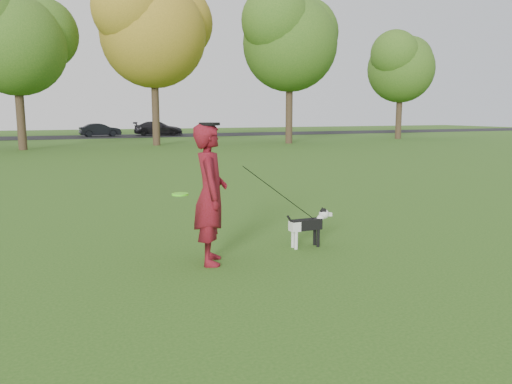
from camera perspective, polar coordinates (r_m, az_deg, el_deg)
name	(u,v)px	position (r m, az deg, el deg)	size (l,w,h in m)	color
ground	(252,262)	(7.39, -0.44, -8.04)	(120.00, 120.00, 0.00)	#285116
road	(80,137)	(46.66, -19.47, 5.95)	(120.00, 7.00, 0.02)	black
man	(210,194)	(7.17, -5.23, -0.27)	(0.74, 0.49, 2.03)	#610D0F
dog	(309,223)	(8.16, 6.11, -3.59)	(0.84, 0.17, 0.64)	black
car_mid	(100,130)	(46.77, -17.38, 6.78)	(1.22, 3.51, 1.16)	black
car_right	(158,128)	(47.53, -11.10, 7.14)	(1.82, 4.47, 1.30)	black
man_held_items	(281,194)	(7.67, 2.84, -0.28)	(2.43, 0.38, 1.61)	#58FF20
tree_row	(62,22)	(33.04, -21.26, 17.64)	(51.74, 8.86, 12.01)	#38281C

